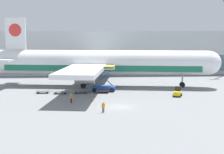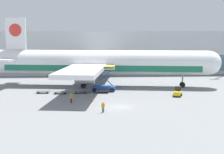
% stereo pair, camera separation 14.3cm
% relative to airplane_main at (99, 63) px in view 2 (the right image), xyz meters
% --- Properties ---
extents(ground_plane, '(400.00, 400.00, 0.00)m').
position_rel_airplane_main_xyz_m(ground_plane, '(3.12, -23.16, -5.84)').
color(ground_plane, slate).
extents(terminal_building, '(90.00, 18.20, 14.00)m').
position_rel_airplane_main_xyz_m(terminal_building, '(8.97, 30.16, 1.15)').
color(terminal_building, '#B2B7BC').
rests_on(terminal_building, ground_plane).
extents(airplane_main, '(57.82, 48.66, 17.00)m').
position_rel_airplane_main_xyz_m(airplane_main, '(0.00, 0.00, 0.00)').
color(airplane_main, white).
rests_on(airplane_main, ground_plane).
extents(scissor_lift_loader, '(5.59, 4.04, 5.78)m').
position_rel_airplane_main_xyz_m(scissor_lift_loader, '(0.94, -6.83, -3.67)').
color(scissor_lift_loader, '#284C99').
rests_on(scissor_lift_loader, ground_plane).
extents(baggage_tug_foreground, '(2.40, 2.80, 2.00)m').
position_rel_airplane_main_xyz_m(baggage_tug_foreground, '(16.10, -14.15, -4.96)').
color(baggage_tug_foreground, yellow).
rests_on(baggage_tug_foreground, ground_plane).
extents(baggage_dolly_lead, '(3.73, 1.62, 0.48)m').
position_rel_airplane_main_xyz_m(baggage_dolly_lead, '(-12.59, -8.80, -5.45)').
color(baggage_dolly_lead, '#56565B').
rests_on(baggage_dolly_lead, ground_plane).
extents(baggage_dolly_second, '(3.73, 1.62, 0.48)m').
position_rel_airplane_main_xyz_m(baggage_dolly_second, '(-8.64, -9.73, -5.45)').
color(baggage_dolly_second, '#56565B').
rests_on(baggage_dolly_second, ground_plane).
extents(baggage_dolly_third, '(3.73, 1.62, 0.48)m').
position_rel_airplane_main_xyz_m(baggage_dolly_third, '(-4.33, -9.38, -5.45)').
color(baggage_dolly_third, '#56565B').
rests_on(baggage_dolly_third, ground_plane).
extents(baggage_dolly_trail, '(3.73, 1.62, 0.48)m').
position_rel_airplane_main_xyz_m(baggage_dolly_trail, '(0.50, -9.24, -5.45)').
color(baggage_dolly_trail, '#56565B').
rests_on(baggage_dolly_trail, ground_plane).
extents(ground_crew_near, '(0.55, 0.31, 1.79)m').
position_rel_airplane_main_xyz_m(ground_crew_near, '(0.03, -26.94, -4.78)').
color(ground_crew_near, black).
rests_on(ground_crew_near, ground_plane).
extents(ground_crew_far, '(0.43, 0.43, 1.82)m').
position_rel_airplane_main_xyz_m(ground_crew_far, '(-5.71, -19.36, -4.76)').
color(ground_crew_far, black).
rests_on(ground_crew_far, ground_plane).
extents(traffic_cone_near, '(0.40, 0.40, 0.58)m').
position_rel_airplane_main_xyz_m(traffic_cone_near, '(-1.70, -18.01, -5.56)').
color(traffic_cone_near, black).
rests_on(traffic_cone_near, ground_plane).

